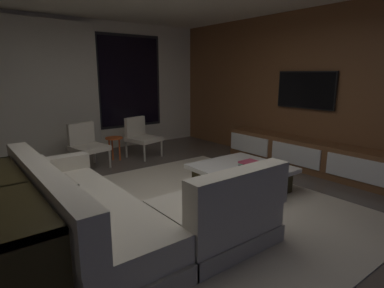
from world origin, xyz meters
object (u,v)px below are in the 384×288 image
accent_chair_by_curtain (86,143)px  book_stack_on_coffee_table (249,164)px  coffee_table (241,178)px  console_table_behind_couch (8,223)px  media_console (305,155)px  side_stool (114,142)px  mounted_tv (306,90)px  sectional_couch (118,213)px  accent_chair_near_window (141,135)px

accent_chair_by_curtain → book_stack_on_coffee_table: bearing=-62.3°
coffee_table → console_table_behind_couch: 2.90m
accent_chair_by_curtain → media_console: bearing=-39.9°
accent_chair_by_curtain → side_stool: 0.56m
side_stool → mounted_tv: mounted_tv is taller
console_table_behind_couch → media_console: bearing=1.7°
side_stool → mounted_tv: 3.58m
coffee_table → media_console: 1.61m
book_stack_on_coffee_table → coffee_table: bearing=116.2°
mounted_tv → console_table_behind_couch: (-4.68, -0.33, -0.93)m
media_console → side_stool: bearing=133.4°
side_stool → mounted_tv: (2.55, -2.31, 0.98)m
sectional_couch → accent_chair_near_window: (1.79, 2.79, 0.14)m
sectional_couch → side_stool: size_ratio=5.43×
accent_chair_near_window → mounted_tv: (1.97, -2.33, 0.92)m
coffee_table → book_stack_on_coffee_table: book_stack_on_coffee_table is taller
side_stool → coffee_table: bearing=-73.4°
coffee_table → media_console: size_ratio=0.37×
mounted_tv → sectional_couch: bearing=-173.0°
coffee_table → mounted_tv: bearing=7.7°
mounted_tv → coffee_table: bearing=-172.3°
coffee_table → side_stool: size_ratio=2.52×
media_console → coffee_table: bearing=-178.4°
sectional_couch → side_stool: bearing=66.4°
side_stool → media_console: bearing=-46.6°
accent_chair_near_window → console_table_behind_couch: (-2.70, -2.66, -0.02)m
book_stack_on_coffee_table → accent_chair_near_window: 2.68m
media_console → mounted_tv: bearing=47.6°
media_console → book_stack_on_coffee_table: bearing=-175.0°
sectional_couch → mounted_tv: mounted_tv is taller
coffee_table → accent_chair_near_window: (-0.18, 2.57, 0.25)m
accent_chair_near_window → console_table_behind_couch: bearing=-135.4°
accent_chair_near_window → coffee_table: bearing=-85.9°
coffee_table → accent_chair_near_window: bearing=94.1°
media_console → console_table_behind_couch: 4.50m
accent_chair_near_window → accent_chair_by_curtain: size_ratio=1.00×
accent_chair_near_window → accent_chair_by_curtain: bearing=-175.3°
book_stack_on_coffee_table → accent_chair_near_window: (-0.23, 2.67, 0.03)m
media_console → accent_chair_near_window: bearing=125.3°
coffee_table → mounted_tv: 2.15m
mounted_tv → accent_chair_near_window: bearing=130.3°
sectional_couch → console_table_behind_couch: size_ratio=1.19×
coffee_table → side_stool: bearing=106.6°
accent_chair_near_window → book_stack_on_coffee_table: bearing=-85.1°
accent_chair_near_window → mounted_tv: bearing=-49.7°
accent_chair_by_curtain → coffee_table: bearing=-62.2°
side_stool → media_console: media_console is taller
accent_chair_by_curtain → mounted_tv: (3.10, -2.24, 0.92)m
coffee_table → book_stack_on_coffee_table: size_ratio=4.66×
book_stack_on_coffee_table → accent_chair_by_curtain: size_ratio=0.32×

